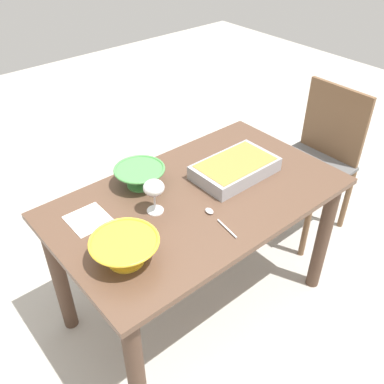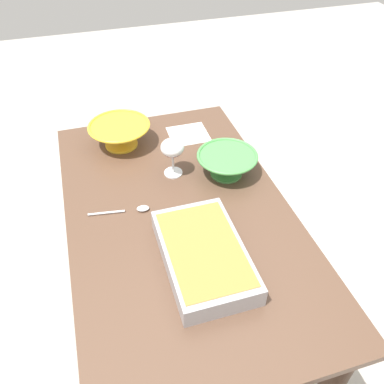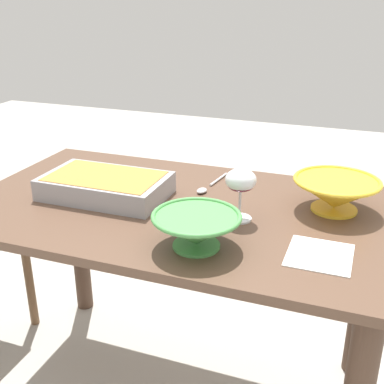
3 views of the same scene
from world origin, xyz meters
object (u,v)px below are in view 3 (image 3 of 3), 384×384
wine_glass (241,183)px  small_bowl (336,193)px  dining_table (176,244)px  mixing_bowl (196,229)px  napkin (320,255)px  casserole_dish (106,185)px  serving_spoon (207,187)px

wine_glass → small_bowl: (-0.25, -0.16, -0.06)m
dining_table → wine_glass: wine_glass is taller
mixing_bowl → napkin: (-0.31, -0.06, -0.05)m
casserole_dish → mixing_bowl: 0.45m
wine_glass → serving_spoon: size_ratio=0.73×
wine_glass → small_bowl: size_ratio=0.60×
casserole_dish → small_bowl: size_ratio=1.52×
mixing_bowl → napkin: size_ratio=1.38×
casserole_dish → napkin: 0.72m
napkin → casserole_dish: bearing=-12.6°
small_bowl → napkin: (0.01, 0.30, -0.05)m
mixing_bowl → small_bowl: size_ratio=0.90×
wine_glass → napkin: 0.30m
casserole_dish → mixing_bowl: size_ratio=1.69×
serving_spoon → napkin: 0.53m
serving_spoon → wine_glass: bearing=130.2°
dining_table → serving_spoon: size_ratio=6.14×
casserole_dish → mixing_bowl: (-0.39, 0.22, 0.01)m
mixing_bowl → small_bowl: (-0.32, -0.36, 0.00)m
casserole_dish → serving_spoon: casserole_dish is taller
dining_table → napkin: (-0.46, 0.17, 0.14)m
small_bowl → napkin: small_bowl is taller
small_bowl → napkin: 0.30m
dining_table → small_bowl: (-0.47, -0.13, 0.20)m
mixing_bowl → serving_spoon: size_ratio=1.09×
napkin → wine_glass: bearing=-28.6°
dining_table → napkin: bearing=159.8°
dining_table → mixing_bowl: bearing=123.2°
mixing_bowl → napkin: bearing=-168.3°
napkin → dining_table: bearing=-20.2°
dining_table → wine_glass: bearing=170.7°
casserole_dish → wine_glass: bearing=177.2°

